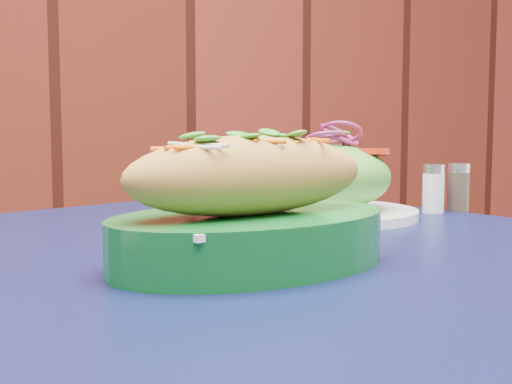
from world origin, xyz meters
name	(u,v)px	position (x,y,z in m)	size (l,w,h in m)	color
cafe_table	(236,326)	(0.32, 1.64, 0.66)	(0.98, 0.98, 0.75)	black
banh_mi_basket	(251,211)	(0.29, 1.54, 0.80)	(0.29, 0.22, 0.12)	#0C5A1F
salad_plate	(331,183)	(0.52, 1.76, 0.80)	(0.23, 0.23, 0.12)	white
salt_shaker	(433,189)	(0.67, 1.74, 0.78)	(0.03, 0.03, 0.07)	white
pepper_shaker	(458,187)	(0.72, 1.74, 0.78)	(0.03, 0.03, 0.07)	#3F3326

